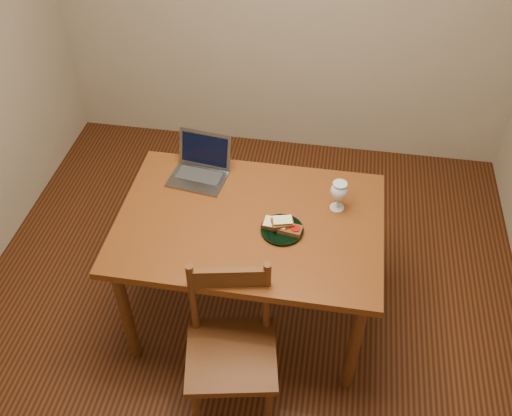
% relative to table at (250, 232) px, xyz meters
% --- Properties ---
extents(floor, '(3.20, 3.20, 0.02)m').
position_rel_table_xyz_m(floor, '(-0.03, 0.03, -0.66)').
color(floor, black).
rests_on(floor, ground).
extents(table, '(1.30, 0.90, 0.74)m').
position_rel_table_xyz_m(table, '(0.00, 0.00, 0.00)').
color(table, '#48200C').
rests_on(table, floor).
extents(chair, '(0.48, 0.46, 0.44)m').
position_rel_table_xyz_m(chair, '(0.01, -0.54, -0.18)').
color(chair, '#43230E').
rests_on(chair, floor).
extents(plate, '(0.21, 0.21, 0.02)m').
position_rel_table_xyz_m(plate, '(0.17, -0.05, 0.09)').
color(plate, black).
rests_on(plate, table).
extents(sandwich_cheese, '(0.12, 0.08, 0.04)m').
position_rel_table_xyz_m(sandwich_cheese, '(0.13, -0.04, 0.12)').
color(sandwich_cheese, '#381E0C').
rests_on(sandwich_cheese, plate).
extents(sandwich_tomato, '(0.12, 0.08, 0.03)m').
position_rel_table_xyz_m(sandwich_tomato, '(0.21, -0.06, 0.12)').
color(sandwich_tomato, '#381E0C').
rests_on(sandwich_tomato, plate).
extents(sandwich_top, '(0.12, 0.09, 0.03)m').
position_rel_table_xyz_m(sandwich_top, '(0.17, -0.04, 0.14)').
color(sandwich_top, '#381E0C').
rests_on(sandwich_top, plate).
extents(milk_glass, '(0.09, 0.09, 0.17)m').
position_rel_table_xyz_m(milk_glass, '(0.42, 0.16, 0.17)').
color(milk_glass, white).
rests_on(milk_glass, table).
extents(laptop, '(0.32, 0.30, 0.21)m').
position_rel_table_xyz_m(laptop, '(-0.31, 0.31, 0.14)').
color(laptop, slate).
rests_on(laptop, table).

